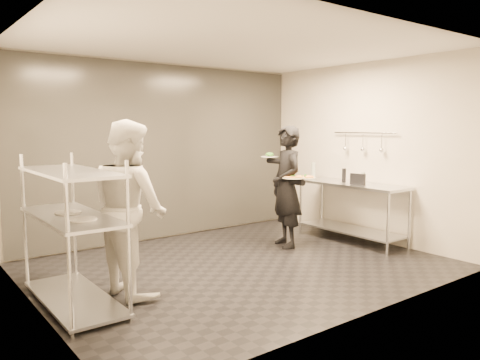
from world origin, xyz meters
TOP-DOWN VIEW (x-y plane):
  - room_shell at (0.00, 1.18)m, footprint 5.00×4.00m
  - pass_rack at (-2.15, -0.00)m, footprint 0.60×1.60m
  - prep_counter at (2.18, 0.00)m, footprint 0.60×1.80m
  - utensil_rail at (2.43, -0.00)m, footprint 0.07×1.20m
  - waiter at (1.15, 0.39)m, footprint 0.62×0.76m
  - chef at (-1.55, -0.06)m, footprint 0.77×0.96m
  - pizza_plate_near at (1.07, 0.16)m, footprint 0.32×0.32m
  - pizza_plate_far at (1.30, 0.17)m, footprint 0.33×0.33m
  - salad_plate at (1.07, 0.68)m, footprint 0.27×0.27m
  - pos_monitor at (2.06, -0.20)m, footprint 0.08×0.24m
  - bottle_green at (2.15, 0.80)m, footprint 0.08×0.08m
  - bottle_clear at (2.21, -0.19)m, footprint 0.05×0.05m
  - bottle_dark at (2.16, 0.15)m, footprint 0.06×0.06m

SIDE VIEW (x-z plane):
  - prep_counter at x=2.18m, z-range 0.17..1.09m
  - pass_rack at x=-2.15m, z-range 0.02..1.52m
  - waiter at x=1.15m, z-range 0.00..1.81m
  - chef at x=-1.55m, z-range 0.00..1.87m
  - pos_monitor at x=2.06m, z-range 0.92..1.09m
  - bottle_clear at x=2.21m, z-range 0.92..1.10m
  - bottle_dark at x=2.16m, z-range 0.92..1.14m
  - pizza_plate_far at x=1.30m, z-range 1.03..1.08m
  - bottle_green at x=2.15m, z-range 0.92..1.20m
  - pizza_plate_near at x=1.07m, z-range 1.04..1.10m
  - salad_plate at x=1.07m, z-range 1.32..1.40m
  - room_shell at x=0.00m, z-range 0.00..2.80m
  - utensil_rail at x=2.43m, z-range 1.39..1.70m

